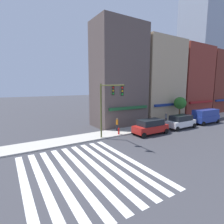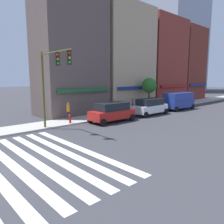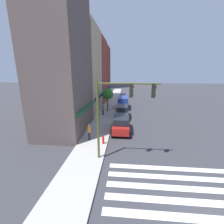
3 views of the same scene
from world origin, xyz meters
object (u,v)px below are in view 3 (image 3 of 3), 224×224
(pedestrian_grey_coat, at_px, (103,110))
(fire_hydrant, at_px, (103,139))
(suv_white, at_px, (122,111))
(street_tree, at_px, (108,94))
(traffic_signal, at_px, (119,105))
(pedestrian_orange_vest, at_px, (89,132))
(suv_red, at_px, (121,123))
(van_blue, at_px, (123,102))

(pedestrian_grey_coat, relative_size, fire_hydrant, 2.10)
(suv_white, bearing_deg, street_tree, 39.37)
(street_tree, bearing_deg, traffic_signal, -170.09)
(traffic_signal, distance_m, pedestrian_orange_vest, 5.84)
(pedestrian_orange_vest, bearing_deg, street_tree, 124.00)
(pedestrian_grey_coat, height_order, street_tree, street_tree)
(suv_red, xyz_separation_m, street_tree, (9.47, 2.80, 2.27))
(fire_hydrant, bearing_deg, suv_white, -9.76)
(van_blue, height_order, pedestrian_grey_coat, van_blue)
(fire_hydrant, bearing_deg, suv_red, -24.18)
(pedestrian_grey_coat, height_order, fire_hydrant, pedestrian_grey_coat)
(traffic_signal, height_order, fire_hydrant, traffic_signal)
(fire_hydrant, bearing_deg, van_blue, -5.96)
(suv_white, bearing_deg, pedestrian_grey_coat, 79.70)
(suv_red, xyz_separation_m, fire_hydrant, (-3.79, 1.70, -0.42))
(suv_red, xyz_separation_m, suv_white, (6.10, 0.00, 0.00))
(suv_red, bearing_deg, van_blue, 0.77)
(pedestrian_orange_vest, height_order, fire_hydrant, pedestrian_orange_vest)
(suv_red, xyz_separation_m, pedestrian_grey_coat, (6.66, 3.23, 0.04))
(suv_red, distance_m, suv_white, 6.10)
(van_blue, height_order, pedestrian_orange_vest, van_blue)
(traffic_signal, bearing_deg, street_tree, 9.91)
(pedestrian_orange_vest, height_order, street_tree, street_tree)
(pedestrian_grey_coat, bearing_deg, suv_red, 74.55)
(street_tree, bearing_deg, suv_white, -140.26)
(suv_white, relative_size, van_blue, 0.93)
(traffic_signal, distance_m, van_blue, 19.08)
(traffic_signal, relative_size, suv_white, 1.37)
(traffic_signal, relative_size, van_blue, 1.28)
(van_blue, bearing_deg, pedestrian_orange_vest, 169.66)
(fire_hydrant, xyz_separation_m, street_tree, (13.25, 1.10, 2.69))
(traffic_signal, distance_m, pedestrian_grey_coat, 13.81)
(suv_red, height_order, pedestrian_grey_coat, suv_red)
(suv_white, relative_size, fire_hydrant, 5.60)
(van_blue, relative_size, fire_hydrant, 6.00)
(suv_red, relative_size, fire_hydrant, 5.61)
(traffic_signal, xyz_separation_m, suv_red, (6.29, -0.05, -3.63))
(suv_red, height_order, pedestrian_orange_vest, suv_red)
(traffic_signal, xyz_separation_m, street_tree, (15.76, 2.75, -1.36))
(street_tree, bearing_deg, suv_red, -163.52)
(pedestrian_grey_coat, bearing_deg, pedestrian_orange_vest, 48.43)
(traffic_signal, relative_size, pedestrian_orange_vest, 3.65)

